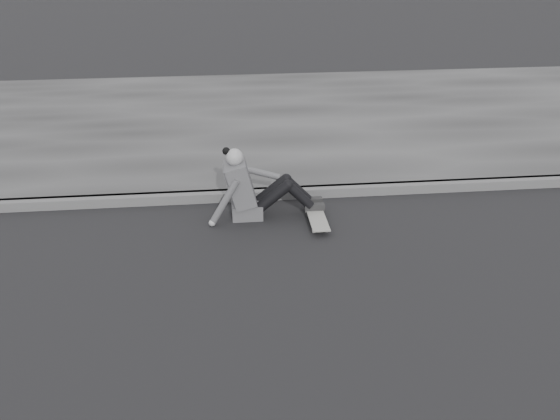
% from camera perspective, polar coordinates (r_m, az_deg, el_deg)
% --- Properties ---
extents(ground, '(80.00, 80.00, 0.00)m').
position_cam_1_polar(ground, '(5.71, 0.84, -9.84)').
color(ground, black).
rests_on(ground, ground).
extents(curb, '(24.00, 0.16, 0.12)m').
position_cam_1_polar(curb, '(7.91, -1.39, 1.47)').
color(curb, '#535353').
rests_on(curb, ground).
extents(sidewalk, '(24.00, 6.00, 0.12)m').
position_cam_1_polar(sidewalk, '(10.72, -2.77, 8.16)').
color(sidewalk, '#353535').
rests_on(sidewalk, ground).
extents(skateboard, '(0.20, 0.78, 0.09)m').
position_cam_1_polar(skateboard, '(7.31, 3.36, -0.62)').
color(skateboard, '#A8A8A2').
rests_on(skateboard, ground).
extents(seated_woman, '(1.38, 0.46, 0.88)m').
position_cam_1_polar(seated_woman, '(7.34, -2.57, 1.99)').
color(seated_woman, '#4D4D50').
rests_on(seated_woman, ground).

